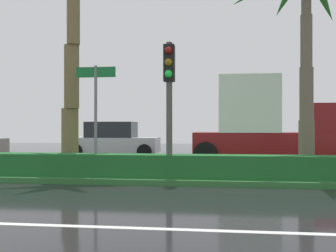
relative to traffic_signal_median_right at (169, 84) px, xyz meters
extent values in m
cube|color=black|center=(-3.27, 2.52, -2.65)|extent=(90.00, 42.00, 0.10)
cube|color=#2D6B33|center=(-3.27, 1.52, -2.52)|extent=(85.50, 4.00, 0.15)
cube|color=#1E6028|center=(-3.27, 0.12, -2.15)|extent=(76.50, 0.70, 0.60)
cylinder|color=brown|center=(-3.15, 1.16, -1.50)|extent=(0.50, 0.50, 1.89)
cylinder|color=brown|center=(-3.07, 1.07, 0.39)|extent=(0.44, 0.44, 1.89)
cylinder|color=brown|center=(-2.98, 0.99, 2.27)|extent=(0.38, 0.38, 1.89)
cylinder|color=#685C4B|center=(3.78, 1.37, -1.69)|extent=(0.44, 0.44, 1.52)
cylinder|color=#685C4B|center=(3.79, 1.43, -0.17)|extent=(0.38, 0.38, 1.52)
cylinder|color=#685C4B|center=(3.80, 1.49, 1.35)|extent=(0.33, 0.33, 1.52)
cylinder|color=#4C4C47|center=(0.00, 0.02, -0.67)|extent=(0.16, 0.16, 3.55)
cube|color=black|center=(0.00, 0.02, 0.56)|extent=(0.28, 0.32, 0.96)
sphere|color=maroon|center=(0.00, -0.15, 0.86)|extent=(0.20, 0.20, 0.20)
sphere|color=#7F600F|center=(0.00, -0.15, 0.56)|extent=(0.20, 0.20, 0.20)
sphere|color=#1EEA3F|center=(0.00, -0.15, 0.26)|extent=(0.20, 0.20, 0.20)
cylinder|color=slate|center=(-2.03, 0.13, -0.95)|extent=(0.08, 0.08, 3.00)
cube|color=#146B2D|center=(-2.03, 0.13, 0.37)|extent=(1.10, 0.03, 0.28)
cylinder|color=black|center=(-8.69, 6.70, -2.26)|extent=(0.68, 0.22, 0.68)
cube|color=silver|center=(-3.72, 8.43, -2.00)|extent=(4.30, 1.76, 0.72)
cube|color=#1E2328|center=(-3.87, 8.43, -1.26)|extent=(2.30, 1.58, 0.76)
cylinder|color=black|center=(-2.07, 9.33, -2.26)|extent=(0.68, 0.22, 0.68)
cylinder|color=black|center=(-2.07, 7.53, -2.26)|extent=(0.68, 0.22, 0.68)
cylinder|color=black|center=(-5.37, 9.33, -2.26)|extent=(0.68, 0.22, 0.68)
cylinder|color=black|center=(-5.37, 7.53, -2.26)|extent=(0.68, 0.22, 0.68)
cube|color=maroon|center=(3.53, 5.73, -1.79)|extent=(6.40, 2.30, 0.90)
cube|color=maroon|center=(5.73, 5.73, -0.79)|extent=(1.90, 2.21, 1.10)
cube|color=silver|center=(2.48, 5.73, -0.24)|extent=(2.30, 2.35, 2.20)
cylinder|color=black|center=(6.23, 6.90, -2.14)|extent=(0.92, 0.30, 0.92)
cylinder|color=black|center=(0.83, 6.90, -2.14)|extent=(0.92, 0.30, 0.92)
cylinder|color=black|center=(0.83, 4.56, -2.14)|extent=(0.92, 0.30, 0.92)
camera|label=1|loc=(1.22, -10.08, -1.10)|focal=41.52mm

